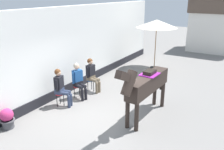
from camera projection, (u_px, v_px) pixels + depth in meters
ground_plane at (141, 88)px, 10.29m from camera, size 40.00×40.00×0.00m
pub_facade_wall at (71, 53)px, 9.82m from camera, size 0.34×14.00×3.40m
distant_cottage at (216, 25)px, 16.22m from camera, size 3.40×2.60×3.50m
seated_visitor_near at (61, 86)px, 8.44m from camera, size 0.61×0.48×1.39m
seated_visitor_middle at (78, 79)px, 9.08m from camera, size 0.61×0.48×1.39m
seated_visitor_far at (92, 73)px, 9.72m from camera, size 0.61×0.49×1.39m
saddled_horse_center at (146, 85)px, 7.49m from camera, size 0.55×3.00×2.06m
flower_planter_near at (7, 118)px, 7.16m from camera, size 0.43×0.43×0.64m
cafe_parasol at (157, 24)px, 12.18m from camera, size 2.10×2.10×2.58m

